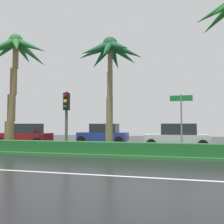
% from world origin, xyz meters
% --- Properties ---
extents(ground_plane, '(90.00, 42.00, 0.10)m').
position_xyz_m(ground_plane, '(0.00, 9.00, -0.05)').
color(ground_plane, black).
extents(near_lane_divider_stripe, '(81.00, 0.14, 0.01)m').
position_xyz_m(near_lane_divider_stripe, '(0.00, 2.00, 0.00)').
color(near_lane_divider_stripe, white).
rests_on(near_lane_divider_stripe, ground_plane).
extents(median_strip, '(85.50, 4.00, 0.15)m').
position_xyz_m(median_strip, '(0.00, 8.00, 0.07)').
color(median_strip, '#2D6B33').
rests_on(median_strip, ground_plane).
extents(median_hedge, '(76.50, 0.70, 0.60)m').
position_xyz_m(median_hedge, '(0.00, 6.60, 0.45)').
color(median_hedge, '#1E6028').
rests_on(median_hedge, median_strip).
extents(palm_tree_mid_left, '(4.69, 4.60, 7.37)m').
position_xyz_m(palm_tree_mid_left, '(-9.75, 7.91, 5.88)').
color(palm_tree_mid_left, brown).
rests_on(palm_tree_mid_left, median_strip).
extents(palm_tree_centre_left, '(4.04, 3.82, 6.67)m').
position_xyz_m(palm_tree_centre_left, '(-3.42, 8.07, 5.57)').
color(palm_tree_centre_left, '#726447').
rests_on(palm_tree_centre_left, median_strip).
extents(traffic_signal_median_left, '(0.28, 0.43, 3.33)m').
position_xyz_m(traffic_signal_median_left, '(-5.59, 6.81, 2.45)').
color(traffic_signal_median_left, '#4C4C47').
rests_on(traffic_signal_median_left, median_strip).
extents(street_name_sign, '(1.10, 0.08, 3.00)m').
position_xyz_m(street_name_sign, '(0.56, 6.92, 2.08)').
color(street_name_sign, slate).
rests_on(street_name_sign, median_strip).
extents(car_in_traffic_leading, '(4.30, 2.02, 1.72)m').
position_xyz_m(car_in_traffic_leading, '(-11.61, 11.95, 0.83)').
color(car_in_traffic_leading, maroon).
rests_on(car_in_traffic_leading, ground_plane).
extents(car_in_traffic_second, '(4.30, 2.02, 1.72)m').
position_xyz_m(car_in_traffic_second, '(-5.90, 15.10, 0.83)').
color(car_in_traffic_second, navy).
rests_on(car_in_traffic_second, ground_plane).
extents(car_in_traffic_third, '(4.30, 2.02, 1.72)m').
position_xyz_m(car_in_traffic_third, '(0.35, 11.99, 0.83)').
color(car_in_traffic_third, silver).
rests_on(car_in_traffic_third, ground_plane).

